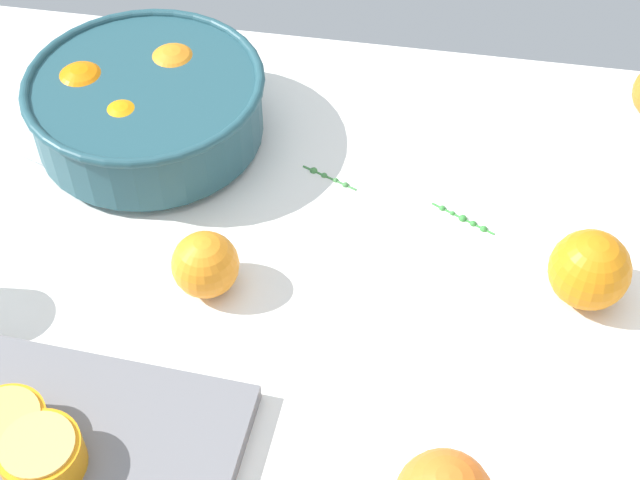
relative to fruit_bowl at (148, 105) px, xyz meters
The scene contains 9 objects.
ground_plane 30.75cm from the fruit_bowl, 37.85° to the right, with size 143.04×83.98×3.00cm, color white.
fruit_bowl is the anchor object (origin of this frame).
cutting_board 43.72cm from the fruit_bowl, 83.12° to the right, with size 31.03×18.76×2.05cm, color slate.
orange_half_0 46.32cm from the fruit_bowl, 85.25° to the right, with size 7.56×7.56×3.84cm.
orange_half_1 43.89cm from the fruit_bowl, 90.17° to the right, with size 7.22×7.22×3.67cm.
loose_orange_0 25.43cm from the fruit_bowl, 60.12° to the right, with size 7.21×7.21×7.21cm, color orange.
loose_orange_3 54.91cm from the fruit_bowl, 17.57° to the right, with size 8.54×8.54×8.54cm, color orange.
herb_sprig_0 40.35cm from the fruit_bowl, 10.96° to the right, with size 7.50×3.98×0.99cm.
herb_sprig_1 23.39cm from the fruit_bowl, ahead, with size 7.05×3.20×0.93cm.
Camera 1 is at (11.29, -63.40, 78.48)cm, focal length 52.19 mm.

